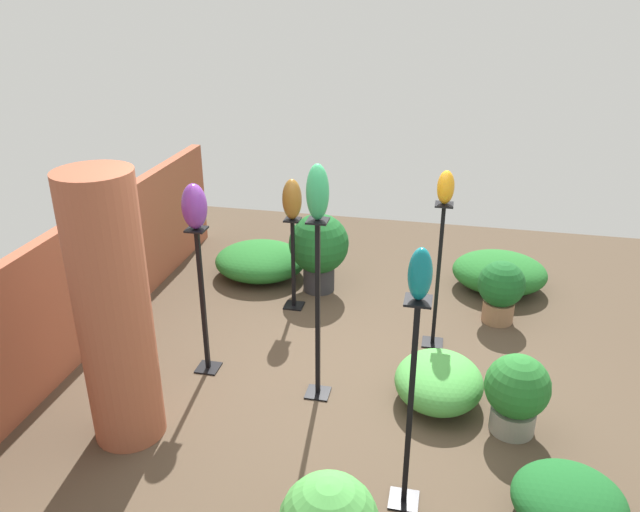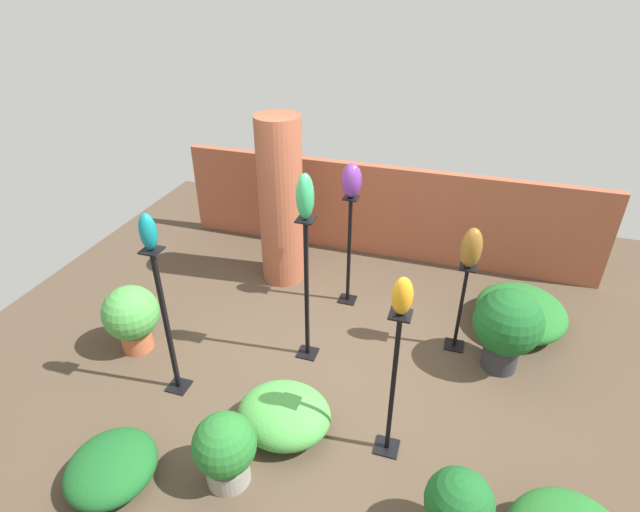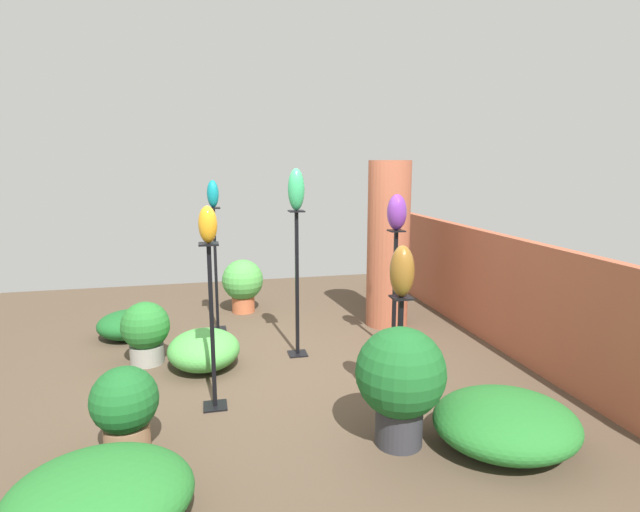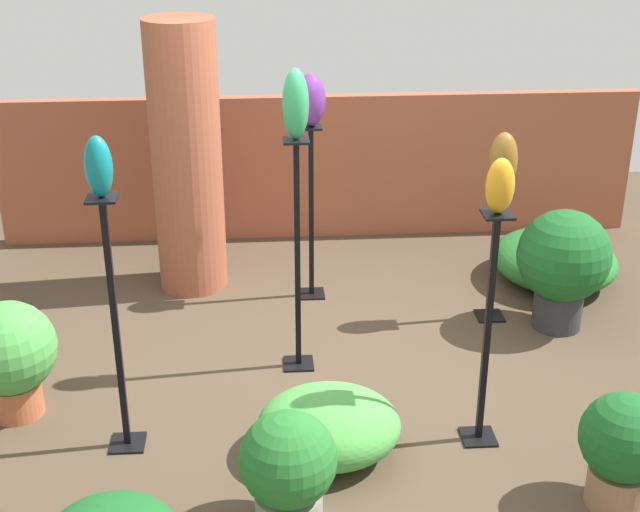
{
  "view_description": "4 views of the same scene",
  "coord_description": "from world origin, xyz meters",
  "px_view_note": "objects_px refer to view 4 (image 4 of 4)",
  "views": [
    {
      "loc": [
        -4.57,
        -0.75,
        3.23
      ],
      "look_at": [
        0.26,
        0.31,
        1.03
      ],
      "focal_mm": 35.0,
      "sensor_mm": 36.0,
      "label": 1
    },
    {
      "loc": [
        1.01,
        -3.55,
        3.58
      ],
      "look_at": [
        -0.2,
        0.28,
        1.17
      ],
      "focal_mm": 28.0,
      "sensor_mm": 36.0,
      "label": 2
    },
    {
      "loc": [
        4.8,
        -0.74,
        2.06
      ],
      "look_at": [
        0.04,
        0.37,
        1.15
      ],
      "focal_mm": 28.0,
      "sensor_mm": 36.0,
      "label": 3
    },
    {
      "loc": [
        -0.54,
        -5.0,
        3.13
      ],
      "look_at": [
        -0.15,
        0.35,
        0.73
      ],
      "focal_mm": 50.0,
      "sensor_mm": 36.0,
      "label": 4
    }
  ],
  "objects_px": {
    "pedestal_violet": "(311,220)",
    "art_vase_jade": "(296,104)",
    "potted_plant_mid_left": "(563,261)",
    "pedestal_bronze": "(494,261)",
    "potted_plant_mid_right": "(288,468)",
    "pedestal_teal": "(117,337)",
    "art_vase_teal": "(99,167)",
    "art_vase_violet": "(311,100)",
    "pedestal_jade": "(297,266)",
    "brick_pillar": "(187,159)",
    "potted_plant_near_pillar": "(9,353)",
    "pedestal_amber": "(487,340)",
    "art_vase_amber": "(500,186)",
    "potted_plant_front_left": "(624,446)",
    "art_vase_bronze": "(503,162)"
  },
  "relations": [
    {
      "from": "art_vase_amber",
      "to": "art_vase_jade",
      "type": "bearing_deg",
      "value": 138.16
    },
    {
      "from": "art_vase_violet",
      "to": "art_vase_amber",
      "type": "distance_m",
      "value": 2.15
    },
    {
      "from": "pedestal_teal",
      "to": "pedestal_bronze",
      "type": "distance_m",
      "value": 2.88
    },
    {
      "from": "pedestal_amber",
      "to": "potted_plant_mid_right",
      "type": "bearing_deg",
      "value": -149.8
    },
    {
      "from": "potted_plant_front_left",
      "to": "potted_plant_mid_right",
      "type": "bearing_deg",
      "value": -178.68
    },
    {
      "from": "pedestal_bronze",
      "to": "potted_plant_mid_right",
      "type": "bearing_deg",
      "value": -126.24
    },
    {
      "from": "pedestal_violet",
      "to": "art_vase_jade",
      "type": "xyz_separation_m",
      "value": [
        -0.15,
        -1.05,
        1.17
      ]
    },
    {
      "from": "potted_plant_mid_right",
      "to": "pedestal_teal",
      "type": "bearing_deg",
      "value": 140.47
    },
    {
      "from": "brick_pillar",
      "to": "art_vase_violet",
      "type": "height_order",
      "value": "brick_pillar"
    },
    {
      "from": "pedestal_amber",
      "to": "art_vase_teal",
      "type": "height_order",
      "value": "art_vase_teal"
    },
    {
      "from": "pedestal_teal",
      "to": "art_vase_teal",
      "type": "xyz_separation_m",
      "value": [
        0.0,
        0.0,
        0.99
      ]
    },
    {
      "from": "potted_plant_front_left",
      "to": "pedestal_jade",
      "type": "bearing_deg",
      "value": 136.18
    },
    {
      "from": "pedestal_violet",
      "to": "pedestal_jade",
      "type": "bearing_deg",
      "value": -98.37
    },
    {
      "from": "art_vase_bronze",
      "to": "potted_plant_near_pillar",
      "type": "height_order",
      "value": "art_vase_bronze"
    },
    {
      "from": "art_vase_amber",
      "to": "potted_plant_mid_right",
      "type": "height_order",
      "value": "art_vase_amber"
    },
    {
      "from": "potted_plant_mid_left",
      "to": "pedestal_teal",
      "type": "bearing_deg",
      "value": -157.27
    },
    {
      "from": "pedestal_jade",
      "to": "art_vase_teal",
      "type": "distance_m",
      "value": 1.65
    },
    {
      "from": "pedestal_jade",
      "to": "potted_plant_mid_left",
      "type": "distance_m",
      "value": 1.96
    },
    {
      "from": "pedestal_violet",
      "to": "art_vase_violet",
      "type": "relative_size",
      "value": 3.56
    },
    {
      "from": "art_vase_bronze",
      "to": "art_vase_jade",
      "type": "height_order",
      "value": "art_vase_jade"
    },
    {
      "from": "art_vase_violet",
      "to": "pedestal_teal",
      "type": "bearing_deg",
      "value": -122.51
    },
    {
      "from": "pedestal_bronze",
      "to": "art_vase_violet",
      "type": "relative_size",
      "value": 2.62
    },
    {
      "from": "pedestal_jade",
      "to": "art_vase_jade",
      "type": "distance_m",
      "value": 1.06
    },
    {
      "from": "pedestal_violet",
      "to": "art_vase_jade",
      "type": "height_order",
      "value": "art_vase_jade"
    },
    {
      "from": "pedestal_amber",
      "to": "pedestal_teal",
      "type": "bearing_deg",
      "value": 177.58
    },
    {
      "from": "pedestal_violet",
      "to": "potted_plant_mid_left",
      "type": "distance_m",
      "value": 1.87
    },
    {
      "from": "potted_plant_mid_right",
      "to": "pedestal_jade",
      "type": "bearing_deg",
      "value": 85.38
    },
    {
      "from": "art_vase_bronze",
      "to": "potted_plant_mid_left",
      "type": "bearing_deg",
      "value": -21.35
    },
    {
      "from": "pedestal_jade",
      "to": "potted_plant_mid_left",
      "type": "relative_size",
      "value": 1.76
    },
    {
      "from": "potted_plant_front_left",
      "to": "art_vase_amber",
      "type": "bearing_deg",
      "value": 133.05
    },
    {
      "from": "pedestal_jade",
      "to": "art_vase_violet",
      "type": "height_order",
      "value": "art_vase_violet"
    },
    {
      "from": "art_vase_teal",
      "to": "potted_plant_front_left",
      "type": "distance_m",
      "value": 3.05
    },
    {
      "from": "art_vase_teal",
      "to": "potted_plant_near_pillar",
      "type": "relative_size",
      "value": 0.44
    },
    {
      "from": "pedestal_teal",
      "to": "art_vase_jade",
      "type": "relative_size",
      "value": 3.57
    },
    {
      "from": "brick_pillar",
      "to": "potted_plant_mid_right",
      "type": "xyz_separation_m",
      "value": [
        0.65,
        -2.9,
        -0.69
      ]
    },
    {
      "from": "potted_plant_mid_left",
      "to": "potted_plant_front_left",
      "type": "relative_size",
      "value": 1.36
    },
    {
      "from": "potted_plant_mid_left",
      "to": "potted_plant_near_pillar",
      "type": "relative_size",
      "value": 1.2
    },
    {
      "from": "brick_pillar",
      "to": "potted_plant_near_pillar",
      "type": "height_order",
      "value": "brick_pillar"
    },
    {
      "from": "potted_plant_near_pillar",
      "to": "potted_plant_mid_right",
      "type": "bearing_deg",
      "value": -34.77
    },
    {
      "from": "art_vase_violet",
      "to": "art_vase_jade",
      "type": "bearing_deg",
      "value": -98.37
    },
    {
      "from": "art_vase_amber",
      "to": "art_vase_teal",
      "type": "distance_m",
      "value": 2.07
    },
    {
      "from": "pedestal_jade",
      "to": "art_vase_amber",
      "type": "height_order",
      "value": "art_vase_amber"
    },
    {
      "from": "pedestal_violet",
      "to": "pedestal_amber",
      "type": "bearing_deg",
      "value": -66.26
    },
    {
      "from": "brick_pillar",
      "to": "potted_plant_front_left",
      "type": "relative_size",
      "value": 3.19
    },
    {
      "from": "brick_pillar",
      "to": "pedestal_bronze",
      "type": "relative_size",
      "value": 2.09
    },
    {
      "from": "pedestal_teal",
      "to": "art_vase_bronze",
      "type": "relative_size",
      "value": 3.67
    },
    {
      "from": "art_vase_teal",
      "to": "potted_plant_front_left",
      "type": "relative_size",
      "value": 0.49
    },
    {
      "from": "pedestal_amber",
      "to": "art_vase_amber",
      "type": "height_order",
      "value": "art_vase_amber"
    },
    {
      "from": "pedestal_violet",
      "to": "potted_plant_near_pillar",
      "type": "bearing_deg",
      "value": -141.81
    },
    {
      "from": "pedestal_jade",
      "to": "art_vase_teal",
      "type": "xyz_separation_m",
      "value": [
        -1.04,
        -0.83,
        0.97
      ]
    }
  ]
}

